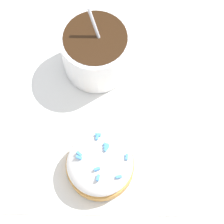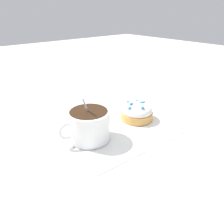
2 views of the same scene
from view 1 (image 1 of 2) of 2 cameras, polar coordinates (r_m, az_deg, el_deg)
The scene contains 4 objects.
ground_plane at distance 0.51m, azimuth -0.99°, elevation -0.27°, with size 3.00×3.00×0.00m, color silver.
paper_napkin at distance 0.51m, azimuth -0.99°, elevation -0.20°, with size 0.28×0.27×0.00m.
coffee_cup at distance 0.51m, azimuth -2.30°, elevation 9.51°, with size 0.12×0.09×0.11m.
frosted_pastry at distance 0.46m, azimuth -1.69°, elevation -7.95°, with size 0.08×0.08×0.05m.
Camera 1 is at (-0.19, 0.00, 0.47)m, focal length 60.00 mm.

